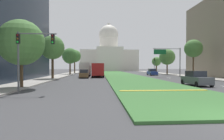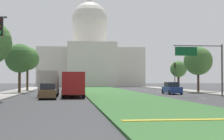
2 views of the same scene
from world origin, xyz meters
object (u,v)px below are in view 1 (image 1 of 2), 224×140
(street_tree_left_near, at_px, (21,43))
(sedan_lead_stopped, at_px, (196,79))
(street_tree_right_mid, at_px, (193,49))
(box_truck_delivery, at_px, (85,69))
(traffic_light_near_left, at_px, (28,48))
(sedan_midblock, at_px, (84,74))
(street_tree_left_far, at_px, (70,56))
(sedan_distant, at_px, (152,72))
(overhead_guide_sign, at_px, (170,56))
(street_tree_right_far, at_px, (167,57))
(street_tree_left_distant, at_px, (75,56))
(city_bus, at_px, (98,69))
(capitol_building, at_px, (109,56))
(traffic_light_far_right, at_px, (154,63))
(street_tree_right_distant, at_px, (156,62))
(street_tree_left_mid, at_px, (52,48))

(street_tree_left_near, xyz_separation_m, sedan_lead_stopped, (19.49, 1.64, -3.90))
(street_tree_right_mid, relative_size, box_truck_delivery, 1.22)
(traffic_light_near_left, height_order, sedan_midblock, traffic_light_near_left)
(street_tree_left_far, height_order, sedan_distant, street_tree_left_far)
(traffic_light_near_left, distance_m, street_tree_right_mid, 32.92)
(street_tree_left_far, bearing_deg, sedan_distant, -14.33)
(overhead_guide_sign, distance_m, sedan_distant, 8.29)
(sedan_midblock, relative_size, box_truck_delivery, 0.68)
(street_tree_right_far, bearing_deg, overhead_guide_sign, -107.44)
(street_tree_right_mid, height_order, street_tree_left_far, street_tree_right_mid)
(street_tree_left_distant, xyz_separation_m, box_truck_delivery, (4.86, -19.24, -4.13))
(sedan_lead_stopped, xyz_separation_m, city_bus, (-11.74, 21.74, 0.95))
(capitol_building, distance_m, street_tree_left_far, 56.01)
(traffic_light_far_right, relative_size, sedan_distant, 1.13)
(street_tree_left_near, xyz_separation_m, sedan_midblock, (5.01, 18.17, -3.92))
(street_tree_right_far, bearing_deg, traffic_light_far_right, 102.01)
(overhead_guide_sign, height_order, street_tree_right_mid, street_tree_right_mid)
(traffic_light_far_right, bearing_deg, box_truck_delivery, -142.91)
(street_tree_right_mid, relative_size, sedan_lead_stopped, 1.83)
(capitol_building, bearing_deg, traffic_light_far_right, -75.27)
(traffic_light_near_left, distance_m, street_tree_right_distant, 52.48)
(traffic_light_far_right, bearing_deg, street_tree_right_far, -77.99)
(street_tree_left_near, distance_m, street_tree_right_distant, 50.39)
(street_tree_left_mid, relative_size, sedan_distant, 1.72)
(street_tree_left_mid, bearing_deg, capitol_building, 79.16)
(sedan_distant, bearing_deg, city_bus, -158.64)
(street_tree_right_far, height_order, sedan_lead_stopped, street_tree_right_far)
(street_tree_left_near, bearing_deg, street_tree_left_distant, 90.14)
(street_tree_right_mid, bearing_deg, traffic_light_near_left, -140.03)
(street_tree_right_mid, bearing_deg, street_tree_right_far, 88.23)
(street_tree_left_mid, bearing_deg, city_bus, 44.84)
(street_tree_left_mid, height_order, street_tree_right_far, street_tree_left_mid)
(street_tree_right_far, distance_m, box_truck_delivery, 24.76)
(box_truck_delivery, bearing_deg, sedan_midblock, -87.91)
(overhead_guide_sign, xyz_separation_m, street_tree_left_far, (-24.07, 12.67, 0.61))
(street_tree_right_distant, bearing_deg, traffic_light_near_left, -118.63)
(box_truck_delivery, bearing_deg, sedan_lead_stopped, -57.91)
(street_tree_right_mid, relative_size, sedan_distant, 1.69)
(street_tree_left_mid, distance_m, street_tree_right_far, 33.75)
(street_tree_left_near, xyz_separation_m, street_tree_right_mid, (27.17, 17.49, 1.22))
(street_tree_left_near, relative_size, street_tree_right_distant, 1.28)
(overhead_guide_sign, relative_size, street_tree_left_mid, 0.82)
(street_tree_left_far, xyz_separation_m, sedan_lead_stopped, (19.66, -32.89, -4.47))
(street_tree_left_distant, bearing_deg, capitol_building, 72.79)
(traffic_light_far_right, xyz_separation_m, sedan_lead_stopped, (-6.61, -39.64, -2.50))
(traffic_light_far_right, height_order, street_tree_right_far, street_tree_right_far)
(sedan_lead_stopped, bearing_deg, capitol_building, 93.85)
(overhead_guide_sign, distance_m, street_tree_right_mid, 5.59)
(traffic_light_far_right, xyz_separation_m, street_tree_left_distant, (-26.21, 3.10, 2.49))
(traffic_light_near_left, xyz_separation_m, city_bus, (5.76, 26.99, -2.03))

